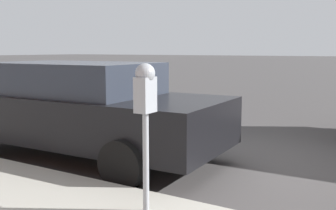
{
  "coord_description": "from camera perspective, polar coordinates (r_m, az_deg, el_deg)",
  "views": [
    {
      "loc": [
        -5.75,
        -2.19,
        1.75
      ],
      "look_at": [
        -2.52,
        -0.25,
        1.22
      ],
      "focal_mm": 42.0,
      "sensor_mm": 36.0,
      "label": 1
    }
  ],
  "objects": [
    {
      "name": "ground_plane",
      "position": [
        6.39,
        9.91,
        -7.98
      ],
      "size": [
        220.0,
        220.0,
        0.0
      ],
      "primitive_type": "plane",
      "color": "#3D3A3A"
    },
    {
      "name": "parking_meter",
      "position": [
        3.74,
        -3.3,
        0.75
      ],
      "size": [
        0.21,
        0.19,
        1.46
      ],
      "color": "gray",
      "rests_on": "sidewalk"
    },
    {
      "name": "car_black",
      "position": [
        6.57,
        -12.51,
        -0.33
      ],
      "size": [
        2.22,
        4.77,
        1.54
      ],
      "rotation": [
        0.0,
        0.0,
        3.17
      ],
      "color": "black",
      "rests_on": "ground_plane"
    }
  ]
}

